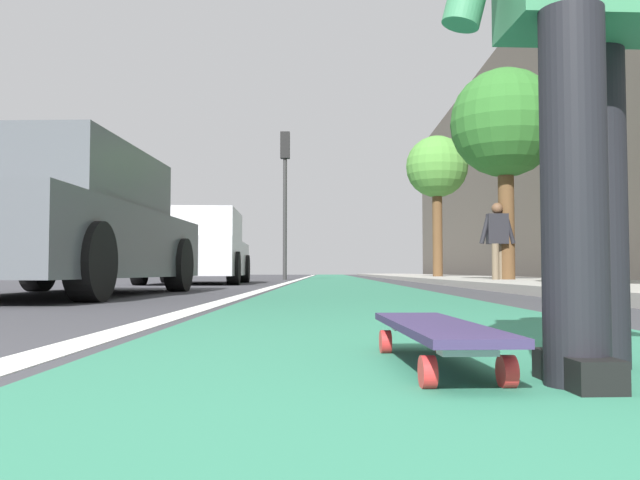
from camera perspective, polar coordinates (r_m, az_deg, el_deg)
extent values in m
plane|color=#38383D|center=(10.86, 2.15, -4.03)|extent=(80.00, 80.00, 0.00)
cube|color=#2D7256|center=(24.85, 1.24, -3.30)|extent=(56.00, 1.99, 0.00)
cube|color=silver|center=(20.87, -1.77, -3.40)|extent=(52.00, 0.16, 0.01)
cube|color=#9E9B93|center=(19.20, 11.55, -3.26)|extent=(52.00, 3.20, 0.10)
cube|color=#5C544B|center=(24.19, 17.13, 6.86)|extent=(40.00, 1.20, 8.45)
cylinder|color=red|center=(2.02, 5.67, -8.73)|extent=(0.07, 0.03, 0.07)
cylinder|color=red|center=(2.05, 10.42, -8.61)|extent=(0.07, 0.03, 0.07)
cylinder|color=red|center=(1.43, 9.28, -11.18)|extent=(0.07, 0.03, 0.07)
cylinder|color=red|center=(1.48, 15.85, -10.86)|extent=(0.07, 0.03, 0.07)
cube|color=silver|center=(2.03, 8.06, -7.34)|extent=(0.07, 0.12, 0.02)
cube|color=silver|center=(1.45, 12.60, -9.18)|extent=(0.07, 0.12, 0.02)
cube|color=#33284C|center=(1.74, 9.94, -7.37)|extent=(0.85, 0.25, 0.02)
cylinder|color=black|center=(1.54, 21.06, 3.54)|extent=(0.14, 0.14, 0.82)
cylinder|color=black|center=(1.85, 22.91, 2.55)|extent=(0.14, 0.14, 0.82)
cube|color=black|center=(1.54, 21.31, -10.43)|extent=(0.27, 0.12, 0.07)
cube|color=#4C5156|center=(7.28, -21.58, -0.26)|extent=(4.61, 1.98, 0.70)
cube|color=#4C5156|center=(7.20, -21.97, 4.97)|extent=(2.55, 1.78, 0.60)
cube|color=#4C606B|center=(8.35, -18.46, 3.87)|extent=(0.08, 1.64, 0.51)
cylinder|color=black|center=(8.93, -23.16, -2.00)|extent=(0.66, 0.24, 0.65)
cylinder|color=black|center=(8.33, -12.09, -2.12)|extent=(0.66, 0.24, 0.65)
cylinder|color=black|center=(5.63, -19.16, -1.77)|extent=(0.66, 0.24, 0.65)
cube|color=#B7B7BC|center=(13.65, -10.55, -1.55)|extent=(4.33, 2.01, 0.70)
cube|color=#B7B7BC|center=(13.54, -10.61, 1.21)|extent=(2.41, 1.77, 0.60)
cube|color=#4C606B|center=(14.69, -9.96, 0.90)|extent=(0.12, 1.59, 0.51)
cylinder|color=black|center=(15.09, -13.06, -2.43)|extent=(0.62, 0.25, 0.61)
cylinder|color=black|center=(14.87, -6.55, -2.48)|extent=(0.62, 0.25, 0.61)
cylinder|color=black|center=(12.52, -15.31, -2.36)|extent=(0.62, 0.25, 0.61)
cylinder|color=black|center=(12.24, -7.46, -2.43)|extent=(0.62, 0.25, 0.61)
cylinder|color=#2D2D2D|center=(19.85, -3.05, 1.84)|extent=(0.12, 0.12, 3.65)
cube|color=black|center=(20.15, -3.03, 8.16)|extent=(0.24, 0.28, 0.80)
sphere|color=#360606|center=(20.32, -3.00, 8.81)|extent=(0.16, 0.16, 0.16)
sphere|color=#392907|center=(20.27, -3.01, 8.09)|extent=(0.16, 0.16, 0.16)
sphere|color=green|center=(20.23, -3.01, 7.37)|extent=(0.16, 0.16, 0.16)
cylinder|color=brown|center=(12.41, 15.78, 1.46)|extent=(0.29, 0.29, 2.26)
sphere|color=#2D6B28|center=(12.67, 15.68, 9.72)|extent=(1.98, 1.98, 1.98)
cylinder|color=brown|center=(19.64, 10.10, 0.53)|extent=(0.29, 0.29, 2.70)
sphere|color=#4C8C38|center=(19.85, 10.05, 6.26)|extent=(1.81, 1.81, 1.81)
cylinder|color=brown|center=(12.33, 15.36, -2.07)|extent=(0.13, 0.13, 0.74)
cylinder|color=brown|center=(12.06, 14.90, -2.06)|extent=(0.13, 0.13, 0.74)
cube|color=black|center=(12.33, 15.38, -3.64)|extent=(0.23, 0.09, 0.06)
cube|color=black|center=(12.22, 15.05, 0.93)|extent=(0.22, 0.36, 0.54)
cylinder|color=black|center=(12.28, 16.02, 0.93)|extent=(0.08, 0.21, 0.54)
cylinder|color=black|center=(12.17, 14.06, 0.94)|extent=(0.08, 0.21, 0.54)
sphere|color=brown|center=(12.25, 15.03, 2.65)|extent=(0.20, 0.20, 0.20)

